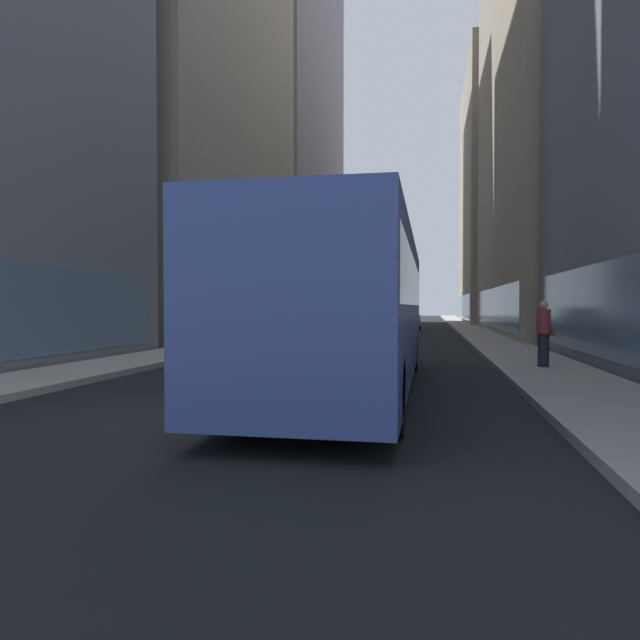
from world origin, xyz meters
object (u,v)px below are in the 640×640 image
(dalmatian_dog, at_px, (200,387))
(pedestrian_with_handbag, at_px, (544,333))
(car_blue_hatchback, at_px, (386,316))
(car_yellow_taxi, at_px, (334,321))
(transit_bus, at_px, (351,302))
(car_grey_wagon, at_px, (407,318))
(car_white_van, at_px, (317,323))

(dalmatian_dog, bearing_deg, pedestrian_with_handbag, 50.81)
(car_blue_hatchback, distance_m, pedestrian_with_handbag, 38.56)
(car_yellow_taxi, height_order, pedestrian_with_handbag, pedestrian_with_handbag)
(dalmatian_dog, distance_m, pedestrian_with_handbag, 9.76)
(transit_bus, bearing_deg, car_grey_wagon, 90.00)
(transit_bus, relative_size, pedestrian_with_handbag, 6.82)
(car_white_van, bearing_deg, pedestrian_with_handbag, -56.78)
(transit_bus, bearing_deg, car_yellow_taxi, 100.35)
(car_blue_hatchback, xyz_separation_m, car_yellow_taxi, (-1.60, -19.85, -0.00))
(car_yellow_taxi, distance_m, dalmatian_dog, 25.76)
(transit_bus, xyz_separation_m, car_blue_hatchback, (-2.40, 41.74, -0.95))
(car_white_van, height_order, car_yellow_taxi, same)
(car_white_van, relative_size, pedestrian_with_handbag, 2.54)
(car_white_van, height_order, pedestrian_with_handbag, pedestrian_with_handbag)
(dalmatian_dog, bearing_deg, car_white_van, 96.41)
(car_white_van, bearing_deg, dalmatian_dog, -83.59)
(transit_bus, height_order, pedestrian_with_handbag, transit_bus)
(car_yellow_taxi, xyz_separation_m, pedestrian_with_handbag, (8.46, -18.09, 0.19))
(car_blue_hatchback, bearing_deg, car_white_van, -93.66)
(car_white_van, xyz_separation_m, car_blue_hatchback, (1.60, 25.02, 0.00))
(car_blue_hatchback, height_order, dalmatian_dog, car_blue_hatchback)
(dalmatian_dog, xyz_separation_m, pedestrian_with_handbag, (6.16, 7.56, 0.50))
(transit_bus, bearing_deg, pedestrian_with_handbag, 40.43)
(car_blue_hatchback, height_order, car_yellow_taxi, same)
(car_grey_wagon, xyz_separation_m, car_blue_hatchback, (-2.40, 11.92, -0.00))
(car_grey_wagon, distance_m, car_blue_hatchback, 12.16)
(car_yellow_taxi, relative_size, pedestrian_with_handbag, 2.75)
(transit_bus, height_order, car_yellow_taxi, transit_bus)
(pedestrian_with_handbag, bearing_deg, car_yellow_taxi, 115.07)
(car_grey_wagon, distance_m, pedestrian_with_handbag, 26.40)
(dalmatian_dog, bearing_deg, transit_bus, 65.66)
(car_blue_hatchback, height_order, pedestrian_with_handbag, pedestrian_with_handbag)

